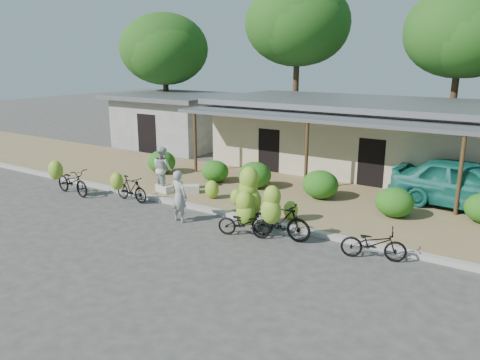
# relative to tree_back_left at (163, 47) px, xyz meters

# --- Properties ---
(ground) EXTENTS (100.00, 100.00, 0.00)m
(ground) POSITION_rel_tree_back_left_xyz_m (13.69, -13.11, -5.88)
(ground) COLOR #3D3A38
(ground) RESTS_ON ground
(sidewalk) EXTENTS (60.00, 6.00, 0.12)m
(sidewalk) POSITION_rel_tree_back_left_xyz_m (13.69, -8.11, -5.82)
(sidewalk) COLOR #93784F
(sidewalk) RESTS_ON ground
(curb) EXTENTS (60.00, 0.25, 0.15)m
(curb) POSITION_rel_tree_back_left_xyz_m (13.69, -11.11, -5.81)
(curb) COLOR #A8A399
(curb) RESTS_ON ground
(shop_main) EXTENTS (13.00, 8.50, 3.35)m
(shop_main) POSITION_rel_tree_back_left_xyz_m (13.69, -2.18, -4.16)
(shop_main) COLOR beige
(shop_main) RESTS_ON ground
(shop_grey) EXTENTS (7.00, 6.00, 3.15)m
(shop_grey) POSITION_rel_tree_back_left_xyz_m (2.69, -2.12, -4.27)
(shop_grey) COLOR #A6A6A1
(shop_grey) RESTS_ON ground
(tree_back_left) EXTENTS (5.76, 5.68, 8.05)m
(tree_back_left) POSITION_rel_tree_back_left_xyz_m (0.00, 0.00, 0.00)
(tree_back_left) COLOR #4C331E
(tree_back_left) RESTS_ON ground
(tree_far_center) EXTENTS (6.34, 6.32, 9.76)m
(tree_far_center) POSITION_rel_tree_back_left_xyz_m (8.00, 3.00, 1.45)
(tree_far_center) COLOR #4C331E
(tree_far_center) RESTS_ON ground
(tree_center_right) EXTENTS (5.74, 5.67, 8.73)m
(tree_center_right) POSITION_rel_tree_back_left_xyz_m (17.00, 3.50, 0.68)
(tree_center_right) COLOR #4C331E
(tree_center_right) RESTS_ON ground
(hedge_0) EXTENTS (1.33, 1.20, 1.04)m
(hedge_0) POSITION_rel_tree_back_left_xyz_m (6.95, -8.09, -5.24)
(hedge_0) COLOR #185112
(hedge_0) RESTS_ON sidewalk
(hedge_1) EXTENTS (1.18, 1.06, 0.92)m
(hedge_1) POSITION_rel_tree_back_left_xyz_m (9.93, -8.02, -5.30)
(hedge_1) COLOR #185112
(hedge_1) RESTS_ON sidewalk
(hedge_2) EXTENTS (1.37, 1.23, 1.07)m
(hedge_2) POSITION_rel_tree_back_left_xyz_m (11.83, -7.88, -5.23)
(hedge_2) COLOR #185112
(hedge_2) RESTS_ON sidewalk
(hedge_3) EXTENTS (1.37, 1.23, 1.07)m
(hedge_3) POSITION_rel_tree_back_left_xyz_m (14.66, -7.78, -5.23)
(hedge_3) COLOR #185112
(hedge_3) RESTS_ON sidewalk
(hedge_4) EXTENTS (1.27, 1.14, 0.99)m
(hedge_4) POSITION_rel_tree_back_left_xyz_m (17.58, -8.37, -5.27)
(hedge_4) COLOR #185112
(hedge_4) RESTS_ON sidewalk
(bike_far_left) EXTENTS (2.07, 1.36, 1.49)m
(bike_far_left) POSITION_rel_tree_back_left_xyz_m (6.07, -12.39, -5.28)
(bike_far_left) COLOR black
(bike_far_left) RESTS_ON ground
(bike_left) EXTENTS (1.64, 1.14, 1.25)m
(bike_left) POSITION_rel_tree_back_left_xyz_m (8.69, -11.79, -5.32)
(bike_left) COLOR black
(bike_left) RESTS_ON ground
(bike_center) EXTENTS (1.73, 1.34, 2.06)m
(bike_center) POSITION_rel_tree_back_left_xyz_m (14.11, -12.08, -5.06)
(bike_center) COLOR black
(bike_center) RESTS_ON ground
(bike_right) EXTENTS (1.97, 1.26, 1.81)m
(bike_right) POSITION_rel_tree_back_left_xyz_m (15.22, -12.11, -5.15)
(bike_right) COLOR black
(bike_right) RESTS_ON ground
(bike_far_right) EXTENTS (1.83, 1.06, 0.91)m
(bike_far_right) POSITION_rel_tree_back_left_xyz_m (18.01, -11.86, -5.43)
(bike_far_right) COLOR black
(bike_far_right) RESTS_ON ground
(loose_banana_a) EXTENTS (0.56, 0.47, 0.70)m
(loose_banana_a) POSITION_rel_tree_back_left_xyz_m (11.26, -10.03, -5.42)
(loose_banana_a) COLOR #A0BC2F
(loose_banana_a) RESTS_ON sidewalk
(loose_banana_b) EXTENTS (0.47, 0.40, 0.59)m
(loose_banana_b) POSITION_rel_tree_back_left_xyz_m (12.49, -10.21, -5.47)
(loose_banana_b) COLOR #A0BC2F
(loose_banana_b) RESTS_ON sidewalk
(loose_banana_c) EXTENTS (0.49, 0.42, 0.62)m
(loose_banana_c) POSITION_rel_tree_back_left_xyz_m (14.82, -10.50, -5.46)
(loose_banana_c) COLOR #A0BC2F
(loose_banana_c) RESTS_ON sidewalk
(sack_near) EXTENTS (0.92, 0.84, 0.30)m
(sack_near) POSITION_rel_tree_back_left_xyz_m (10.04, -9.95, -5.61)
(sack_near) COLOR beige
(sack_near) RESTS_ON sidewalk
(sack_far) EXTENTS (0.82, 0.54, 0.28)m
(sack_far) POSITION_rel_tree_back_left_xyz_m (9.16, -10.35, -5.62)
(sack_far) COLOR beige
(sack_far) RESTS_ON sidewalk
(vendor) EXTENTS (0.67, 0.46, 1.74)m
(vendor) POSITION_rel_tree_back_left_xyz_m (11.69, -12.42, -5.01)
(vendor) COLOR #999999
(vendor) RESTS_ON ground
(bystander) EXTENTS (1.03, 0.90, 1.79)m
(bystander) POSITION_rel_tree_back_left_xyz_m (9.01, -10.25, -4.87)
(bystander) COLOR silver
(bystander) RESTS_ON sidewalk
(teal_van) EXTENTS (5.24, 2.45, 1.74)m
(teal_van) POSITION_rel_tree_back_left_xyz_m (19.44, -6.11, -4.90)
(teal_van) COLOR #186D5F
(teal_van) RESTS_ON sidewalk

